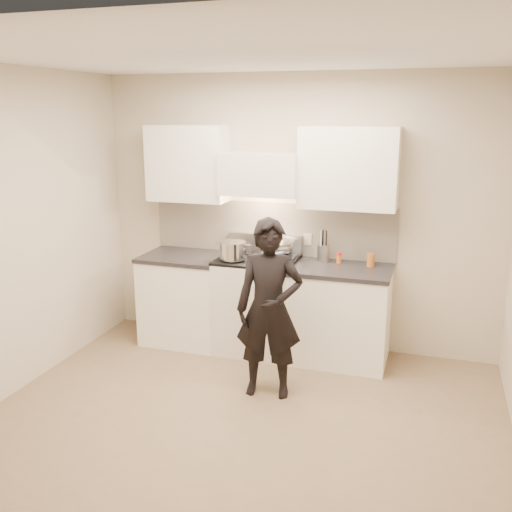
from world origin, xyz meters
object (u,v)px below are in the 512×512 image
at_px(wok, 276,246).
at_px(person, 269,309).
at_px(counter_right, 340,314).
at_px(utensil_crock, 323,252).
at_px(stove, 257,304).

distance_m(wok, person, 1.05).
bearing_deg(counter_right, utensil_crock, 141.20).
relative_size(stove, person, 0.64).
bearing_deg(utensil_crock, wok, -174.03).
distance_m(wok, utensil_crock, 0.46).
bearing_deg(person, counter_right, 54.14).
distance_m(stove, utensil_crock, 0.84).
xyz_separation_m(wok, person, (0.22, -0.98, -0.30)).
relative_size(counter_right, person, 0.61).
height_order(stove, counter_right, stove).
xyz_separation_m(wok, utensil_crock, (0.46, 0.05, -0.04)).
bearing_deg(wok, person, -77.53).
bearing_deg(person, wok, 94.48).
height_order(counter_right, utensil_crock, utensil_crock).
bearing_deg(wok, utensil_crock, 5.97).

